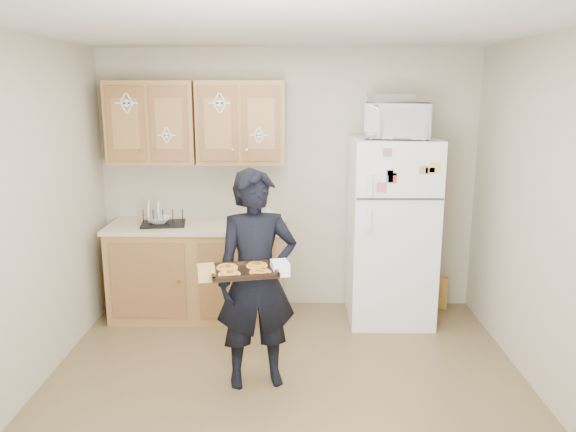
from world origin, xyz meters
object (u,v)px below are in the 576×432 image
Objects in this scene: baking_tray at (244,272)px; refrigerator at (391,231)px; microwave at (397,121)px; person at (257,280)px; dish_rack at (163,217)px.

refrigerator is at bearing 38.29° from baking_tray.
refrigerator is 3.96× the size of baking_tray.
refrigerator is at bearing 102.14° from microwave.
person is at bearing -133.77° from refrigerator.
refrigerator is at bearing -0.36° from dish_rack.
microwave is at bearing 37.26° from baking_tray.
dish_rack is (-0.94, 1.22, 0.18)m from person.
baking_tray is 1.09× the size of dish_rack.
person reaches higher than baking_tray.
baking_tray is at bearing -59.89° from dish_rack.
microwave is (0.00, -0.05, 1.00)m from refrigerator.
baking_tray is 2.10m from microwave.
refrigerator is 2.11m from dish_rack.
microwave is (1.23, 1.45, 0.90)m from baking_tray.
refrigerator reaches higher than person.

